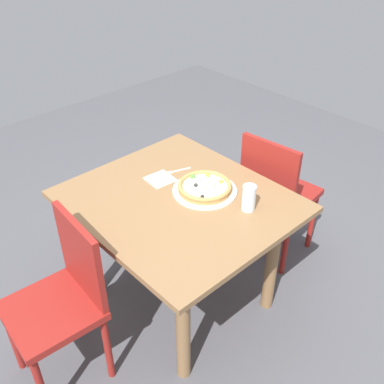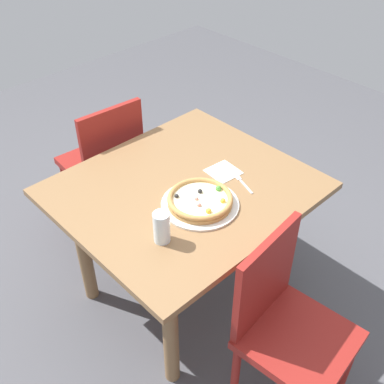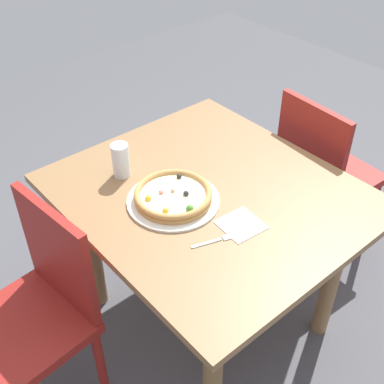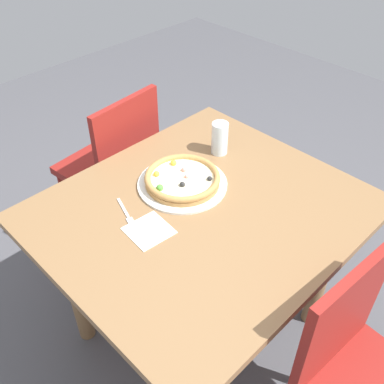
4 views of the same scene
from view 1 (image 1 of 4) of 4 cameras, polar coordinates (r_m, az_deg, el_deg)
ground_plane at (r=2.83m, az=-1.41°, el=-13.14°), size 6.00×6.00×0.00m
dining_table at (r=2.40m, az=-1.61°, el=-3.24°), size 1.11×0.98×0.74m
chair_near at (r=2.84m, az=10.62°, el=-0.05°), size 0.44×0.44×0.90m
chair_far at (r=2.23m, az=-16.09°, el=-12.86°), size 0.43×0.43×0.90m
plate at (r=2.39m, az=1.62°, el=0.18°), size 0.34×0.34×0.01m
pizza at (r=2.37m, az=1.63°, el=0.69°), size 0.29×0.29×0.04m
fork at (r=2.55m, az=-2.20°, el=2.64°), size 0.07×0.16×0.00m
drinking_glass at (r=2.24m, az=7.25°, el=-0.75°), size 0.07×0.07×0.14m
napkin at (r=2.49m, az=-4.08°, el=1.65°), size 0.15×0.15×0.00m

